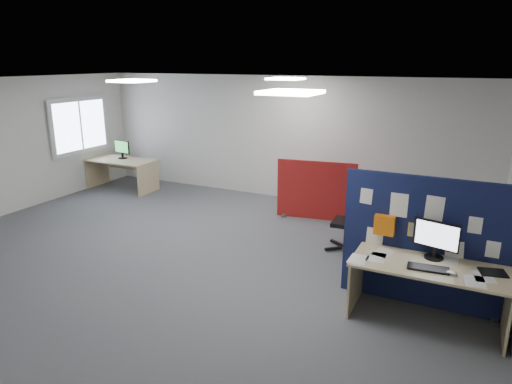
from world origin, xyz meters
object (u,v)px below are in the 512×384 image
at_px(second_desk, 123,166).
at_px(monitor_second, 122,149).
at_px(monitor_main, 436,238).
at_px(navy_divider, 424,243).
at_px(red_divider, 316,191).
at_px(main_desk, 429,277).
at_px(office_chair, 354,216).

distance_m(second_desk, monitor_second, 0.43).
xyz_separation_m(monitor_main, monitor_second, (-7.33, 2.86, -0.02)).
bearing_deg(monitor_main, second_desk, 173.39).
relative_size(monitor_main, second_desk, 0.32).
relative_size(monitor_main, monitor_second, 1.09).
relative_size(navy_divider, red_divider, 1.33).
height_order(navy_divider, red_divider, navy_divider).
bearing_deg(monitor_main, monitor_second, 172.95).
height_order(main_desk, office_chair, office_chair).
height_order(navy_divider, main_desk, navy_divider).
distance_m(navy_divider, red_divider, 3.41).
bearing_deg(second_desk, monitor_second, 121.49).
height_order(navy_divider, second_desk, navy_divider).
distance_m(main_desk, red_divider, 3.75).
height_order(second_desk, office_chair, office_chair).
height_order(main_desk, second_desk, same).
bearing_deg(navy_divider, monitor_main, -51.30).
bearing_deg(main_desk, red_divider, 129.20).
relative_size(navy_divider, second_desk, 1.24).
distance_m(navy_divider, main_desk, 0.47).
xyz_separation_m(red_divider, monitor_second, (-4.94, 0.14, 0.40)).
relative_size(main_desk, monitor_second, 3.61).
relative_size(second_desk, monitor_second, 3.40).
height_order(monitor_second, office_chair, monitor_second).
bearing_deg(monitor_second, main_desk, -15.00).
bearing_deg(monitor_second, monitor_main, -13.68).
height_order(monitor_main, second_desk, monitor_main).
height_order(navy_divider, monitor_main, navy_divider).
relative_size(navy_divider, monitor_second, 4.21).
distance_m(monitor_main, red_divider, 3.64).
xyz_separation_m(navy_divider, monitor_second, (-7.20, 2.69, 0.13)).
height_order(red_divider, second_desk, red_divider).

